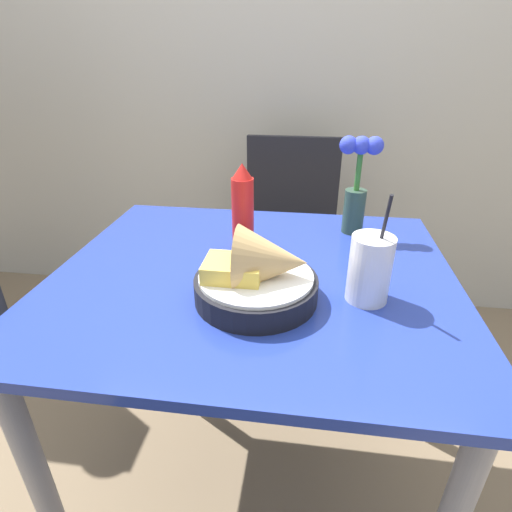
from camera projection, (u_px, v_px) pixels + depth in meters
ground_plane at (254, 478)px, 1.30m from camera, size 12.00×12.00×0.00m
wall_window at (291, 38)px, 1.75m from camera, size 7.00×0.06×2.60m
dining_table at (254, 314)px, 1.01m from camera, size 0.95×0.82×0.77m
chair_far_window at (290, 229)px, 1.76m from camera, size 0.40×0.40×0.93m
food_basket at (261, 275)px, 0.82m from camera, size 0.26×0.26×0.16m
ketchup_bottle at (243, 208)px, 1.03m from camera, size 0.06×0.06×0.23m
drink_cup at (369, 271)px, 0.82m from camera, size 0.09×0.09×0.24m
flower_vase at (357, 184)px, 1.10m from camera, size 0.12×0.06×0.27m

